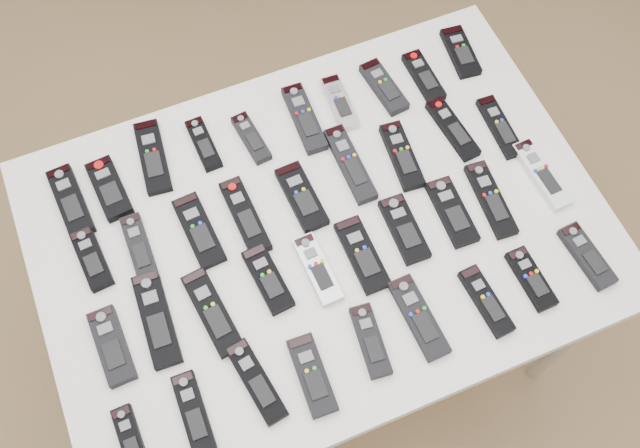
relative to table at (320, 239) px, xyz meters
name	(u,v)px	position (x,y,z in m)	size (l,w,h in m)	color
ground	(291,302)	(-0.05, 0.13, -0.72)	(4.00, 4.00, 0.00)	olive
table	(320,239)	(0.00, 0.00, 0.00)	(1.25, 0.88, 0.78)	white
remote_0	(71,202)	(-0.49, 0.27, 0.07)	(0.06, 0.18, 0.02)	black
remote_1	(109,189)	(-0.41, 0.27, 0.07)	(0.06, 0.16, 0.02)	black
remote_2	(153,157)	(-0.29, 0.31, 0.07)	(0.06, 0.19, 0.02)	black
remote_3	(204,144)	(-0.17, 0.30, 0.07)	(0.04, 0.14, 0.02)	black
remote_4	(251,138)	(-0.06, 0.27, 0.07)	(0.04, 0.14, 0.02)	black
remote_5	(304,118)	(0.07, 0.28, 0.07)	(0.05, 0.19, 0.02)	black
remote_6	(340,103)	(0.17, 0.28, 0.07)	(0.05, 0.15, 0.02)	#B7B7BC
remote_7	(384,87)	(0.29, 0.29, 0.07)	(0.05, 0.16, 0.02)	black
remote_8	(424,77)	(0.39, 0.28, 0.07)	(0.05, 0.15, 0.02)	black
remote_9	(460,52)	(0.51, 0.31, 0.07)	(0.06, 0.15, 0.02)	black
remote_10	(92,259)	(-0.49, 0.12, 0.07)	(0.05, 0.15, 0.02)	black
remote_11	(140,248)	(-0.38, 0.10, 0.07)	(0.05, 0.16, 0.02)	black
remote_12	(199,231)	(-0.25, 0.09, 0.07)	(0.06, 0.18, 0.02)	black
remote_13	(245,216)	(-0.14, 0.09, 0.07)	(0.05, 0.19, 0.02)	black
remote_14	(302,197)	(-0.01, 0.08, 0.07)	(0.06, 0.17, 0.02)	black
remote_15	(350,164)	(0.12, 0.12, 0.07)	(0.05, 0.21, 0.02)	black
remote_16	(402,156)	(0.24, 0.09, 0.07)	(0.05, 0.18, 0.02)	black
remote_17	(453,129)	(0.39, 0.11, 0.07)	(0.04, 0.18, 0.02)	black
remote_18	(500,127)	(0.49, 0.08, 0.07)	(0.04, 0.17, 0.02)	black
remote_19	(112,346)	(-0.50, -0.09, 0.07)	(0.06, 0.17, 0.02)	black
remote_20	(157,319)	(-0.40, -0.07, 0.07)	(0.06, 0.21, 0.02)	black
remote_21	(212,312)	(-0.28, -0.10, 0.07)	(0.06, 0.20, 0.02)	black
remote_22	(268,279)	(-0.15, -0.07, 0.07)	(0.05, 0.16, 0.02)	black
remote_23	(318,269)	(-0.04, -0.09, 0.07)	(0.05, 0.17, 0.02)	#B7B7BC
remote_24	(362,255)	(0.06, -0.10, 0.07)	(0.06, 0.18, 0.02)	black
remote_25	(404,229)	(0.17, -0.08, 0.07)	(0.06, 0.16, 0.02)	black
remote_26	(452,212)	(0.29, -0.08, 0.07)	(0.06, 0.17, 0.02)	black
remote_27	(491,199)	(0.38, -0.09, 0.07)	(0.05, 0.19, 0.02)	black
remote_28	(541,175)	(0.52, -0.08, 0.07)	(0.05, 0.19, 0.02)	silver
remote_29	(131,442)	(-0.51, -0.29, 0.07)	(0.04, 0.14, 0.02)	black
remote_30	(194,414)	(-0.39, -0.28, 0.07)	(0.05, 0.17, 0.02)	black
remote_31	(256,381)	(-0.25, -0.27, 0.07)	(0.05, 0.18, 0.02)	black
remote_32	(312,375)	(-0.14, -0.30, 0.07)	(0.06, 0.16, 0.02)	black
remote_33	(370,341)	(-0.01, -0.28, 0.07)	(0.05, 0.15, 0.02)	black
remote_34	(419,317)	(0.11, -0.27, 0.07)	(0.05, 0.19, 0.02)	black
remote_35	(486,301)	(0.25, -0.30, 0.07)	(0.04, 0.16, 0.02)	black
remote_36	(531,279)	(0.37, -0.29, 0.07)	(0.05, 0.14, 0.02)	black
remote_37	(587,256)	(0.51, -0.29, 0.07)	(0.05, 0.16, 0.02)	black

